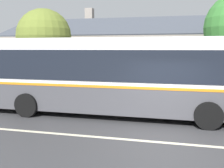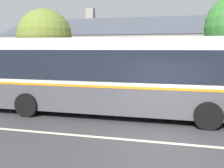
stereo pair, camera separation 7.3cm
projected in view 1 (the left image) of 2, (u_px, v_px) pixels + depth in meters
ground_plane at (164, 143)px, 7.60m from camera, size 300.00×300.00×0.00m
sidewalk_far at (167, 100)px, 13.37m from camera, size 60.00×3.00×0.15m
lane_divider_stripe at (164, 143)px, 7.60m from camera, size 60.00×0.16×0.01m
community_building at (158, 58)px, 21.26m from camera, size 24.08×10.10×6.48m
transit_bus at (112, 74)px, 10.66m from camera, size 12.32×2.80×3.26m
bench_by_building at (0, 85)px, 15.54m from camera, size 1.53×0.51×0.94m
street_tree_secondary at (43, 38)px, 15.38m from camera, size 3.33×3.33×5.24m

